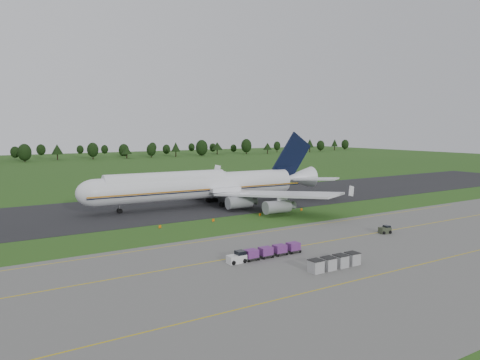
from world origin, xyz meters
TOP-DOWN VIEW (x-y plane):
  - ground at (0.00, 0.00)m, footprint 600.00×600.00m
  - apron at (0.00, -34.00)m, footprint 300.00×52.00m
  - taxiway at (0.00, 28.00)m, footprint 300.00×40.00m
  - apron_markings at (0.00, -26.98)m, footprint 300.00×30.20m
  - tree_line at (-6.47, 220.02)m, footprint 524.06×23.27m
  - aircraft at (4.53, 24.07)m, footprint 68.05×66.37m
  - baggage_train at (-10.82, -24.57)m, footprint 13.41×1.71m
  - utility_cart at (18.60, -23.23)m, footprint 2.39×1.67m
  - uld_row at (-5.38, -34.53)m, footprint 9.04×1.84m
  - edge_markers at (2.66, 4.73)m, footprint 37.72×0.30m

SIDE VIEW (x-z plane):
  - ground at x=0.00m, z-range 0.00..0.00m
  - apron at x=0.00m, z-range 0.00..0.06m
  - taxiway at x=0.00m, z-range 0.00..0.08m
  - apron_markings at x=0.00m, z-range 0.06..0.07m
  - edge_markers at x=2.66m, z-range -0.03..0.57m
  - utility_cart at x=18.60m, z-range 0.05..1.26m
  - baggage_train at x=-10.82m, z-range 0.11..1.76m
  - uld_row at x=-5.38m, z-range 0.07..1.88m
  - aircraft at x=4.53m, z-range -4.10..15.04m
  - tree_line at x=-6.47m, z-range 0.58..11.54m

